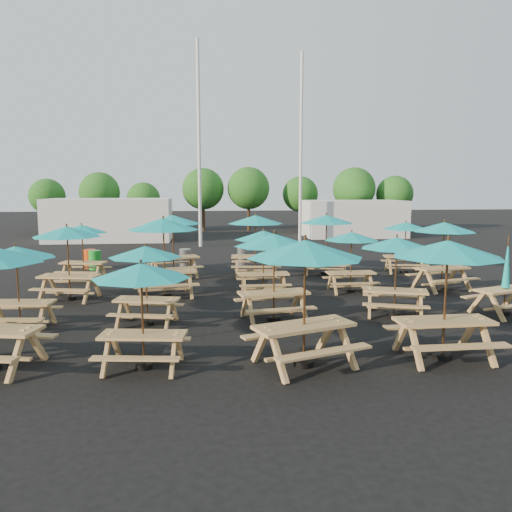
{
  "coord_description": "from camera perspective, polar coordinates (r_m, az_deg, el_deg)",
  "views": [
    {
      "loc": [
        -1.94,
        -16.14,
        3.56
      ],
      "look_at": [
        0.0,
        1.5,
        1.1
      ],
      "focal_mm": 35.0,
      "sensor_mm": 36.0,
      "label": 1
    }
  ],
  "objects": [
    {
      "name": "picnic_unit_2",
      "position": [
        16.69,
        -20.78,
        2.16
      ],
      "size": [
        2.49,
        2.49,
        2.36
      ],
      "rotation": [
        0.0,
        0.0,
        -0.2
      ],
      "color": "tan",
      "rests_on": "ground"
    },
    {
      "name": "tree_3",
      "position": [
        40.85,
        -6.07,
        7.63
      ],
      "size": [
        3.36,
        3.36,
        5.09
      ],
      "color": "#382314",
      "rests_on": "ground"
    },
    {
      "name": "picnic_unit_18",
      "position": [
        18.34,
        20.7,
        2.7
      ],
      "size": [
        2.57,
        2.57,
        2.39
      ],
      "rotation": [
        0.0,
        0.0,
        0.23
      ],
      "color": "tan",
      "rests_on": "ground"
    },
    {
      "name": "waste_bin_2",
      "position": [
        22.35,
        -8.09,
        -0.27
      ],
      "size": [
        0.52,
        0.52,
        0.83
      ],
      "primitive_type": "cylinder",
      "color": "gray",
      "rests_on": "ground"
    },
    {
      "name": "event_tent_1",
      "position": [
        36.87,
        11.03,
        4.23
      ],
      "size": [
        7.0,
        4.0,
        2.6
      ],
      "primitive_type": "cube",
      "color": "silver",
      "rests_on": "ground"
    },
    {
      "name": "picnic_unit_17",
      "position": [
        15.56,
        26.64,
        -2.74
      ],
      "size": [
        2.13,
        1.98,
        2.23
      ],
      "rotation": [
        0.0,
        0.0,
        0.31
      ],
      "color": "tan",
      "rests_on": "ground"
    },
    {
      "name": "picnic_unit_12",
      "position": [
        10.85,
        21.05,
        0.03
      ],
      "size": [
        2.28,
        2.28,
        2.51
      ],
      "rotation": [
        0.0,
        0.0,
        0.01
      ],
      "color": "tan",
      "rests_on": "ground"
    },
    {
      "name": "picnic_unit_10",
      "position": [
        16.45,
        0.85,
        1.98
      ],
      "size": [
        1.94,
        1.94,
        2.16
      ],
      "rotation": [
        0.0,
        0.0,
        0.0
      ],
      "color": "tan",
      "rests_on": "ground"
    },
    {
      "name": "picnic_unit_11",
      "position": [
        19.89,
        -0.06,
        3.8
      ],
      "size": [
        2.38,
        2.38,
        2.47
      ],
      "rotation": [
        0.0,
        0.0,
        -0.08
      ],
      "color": "tan",
      "rests_on": "ground"
    },
    {
      "name": "tree_5",
      "position": [
        41.62,
        5.08,
        7.05
      ],
      "size": [
        2.94,
        2.94,
        4.45
      ],
      "color": "#382314",
      "rests_on": "ground"
    },
    {
      "name": "picnic_unit_6",
      "position": [
        16.29,
        -10.54,
        3.07
      ],
      "size": [
        2.66,
        2.66,
        2.58
      ],
      "rotation": [
        0.0,
        0.0,
        0.17
      ],
      "color": "tan",
      "rests_on": "ground"
    },
    {
      "name": "mast_0",
      "position": [
        30.23,
        -6.52,
        12.47
      ],
      "size": [
        0.2,
        0.2,
        12.0
      ],
      "primitive_type": "cylinder",
      "color": "silver",
      "rests_on": "ground"
    },
    {
      "name": "ground",
      "position": [
        16.64,
        0.57,
        -4.46
      ],
      "size": [
        120.0,
        120.0,
        0.0
      ],
      "primitive_type": "plane",
      "color": "black",
      "rests_on": "ground"
    },
    {
      "name": "tree_0",
      "position": [
        43.13,
        -22.76,
        6.31
      ],
      "size": [
        2.8,
        2.8,
        4.24
      ],
      "color": "#382314",
      "rests_on": "ground"
    },
    {
      "name": "tree_1",
      "position": [
        40.79,
        -17.44,
        6.95
      ],
      "size": [
        3.11,
        3.11,
        4.72
      ],
      "color": "#382314",
      "rests_on": "ground"
    },
    {
      "name": "picnic_unit_3",
      "position": [
        20.02,
        -19.28,
        2.6
      ],
      "size": [
        2.28,
        2.28,
        2.16
      ],
      "rotation": [
        0.0,
        0.0,
        -0.2
      ],
      "color": "tan",
      "rests_on": "ground"
    },
    {
      "name": "picnic_unit_14",
      "position": [
        17.13,
        10.86,
        1.84
      ],
      "size": [
        1.88,
        1.88,
        2.08
      ],
      "rotation": [
        0.0,
        0.0,
        0.01
      ],
      "color": "tan",
      "rests_on": "ground"
    },
    {
      "name": "picnic_unit_19",
      "position": [
        21.57,
        16.74,
        3.01
      ],
      "size": [
        2.2,
        2.2,
        2.14
      ],
      "rotation": [
        0.0,
        0.0,
        -0.16
      ],
      "color": "tan",
      "rests_on": "ground"
    },
    {
      "name": "picnic_unit_4",
      "position": [
        9.87,
        -12.99,
        -2.34
      ],
      "size": [
        2.15,
        2.15,
        2.13
      ],
      "rotation": [
        0.0,
        0.0,
        -0.14
      ],
      "color": "tan",
      "rests_on": "ground"
    },
    {
      "name": "picnic_unit_13",
      "position": [
        14.18,
        15.77,
        0.94
      ],
      "size": [
        2.52,
        2.52,
        2.22
      ],
      "rotation": [
        0.0,
        0.0,
        -0.33
      ],
      "color": "tan",
      "rests_on": "ground"
    },
    {
      "name": "waste_bin_4",
      "position": [
        23.1,
        5.38,
        0.04
      ],
      "size": [
        0.52,
        0.52,
        0.83
      ],
      "primitive_type": "cylinder",
      "color": "gray",
      "rests_on": "ground"
    },
    {
      "name": "picnic_unit_15",
      "position": [
        20.45,
        8.05,
        3.81
      ],
      "size": [
        2.66,
        2.66,
        2.47
      ],
      "rotation": [
        0.0,
        0.0,
        -0.23
      ],
      "color": "tan",
      "rests_on": "ground"
    },
    {
      "name": "picnic_unit_1",
      "position": [
        13.67,
        -25.74,
        -0.11
      ],
      "size": [
        2.08,
        2.08,
        2.13
      ],
      "rotation": [
        0.0,
        0.0,
        -0.1
      ],
      "color": "tan",
      "rests_on": "ground"
    },
    {
      "name": "tree_6",
      "position": [
        40.89,
        11.15,
        7.55
      ],
      "size": [
        3.38,
        3.38,
        5.13
      ],
      "color": "#382314",
      "rests_on": "ground"
    },
    {
      "name": "tree_7",
      "position": [
        42.05,
        15.57,
        6.83
      ],
      "size": [
        2.95,
        2.95,
        4.48
      ],
      "color": "#382314",
      "rests_on": "ground"
    },
    {
      "name": "mast_1",
      "position": [
        32.87,
        5.16,
        12.11
      ],
      "size": [
        0.2,
        0.2,
        12.0
      ],
      "primitive_type": "cylinder",
      "color": "silver",
      "rests_on": "ground"
    },
    {
      "name": "picnic_unit_7",
      "position": [
        19.74,
        -9.51,
        3.73
      ],
      "size": [
        2.82,
        2.82,
        2.5
      ],
      "rotation": [
        0.0,
        0.0,
        0.31
      ],
      "color": "tan",
      "rests_on": "ground"
    },
    {
      "name": "event_tent_0",
      "position": [
        34.74,
        -16.35,
        4.01
      ],
      "size": [
        8.0,
        4.0,
        2.8
      ],
      "primitive_type": "cube",
      "color": "silver",
      "rests_on": "ground"
    },
    {
      "name": "waste_bin_0",
      "position": [
        23.18,
        -18.43,
        -0.31
      ],
      "size": [
        0.52,
        0.52,
        0.83
      ],
      "primitive_type": "cylinder",
      "color": "#CA3B0B",
      "rests_on": "ground"
    },
    {
      "name": "picnic_unit_9",
      "position": [
        13.12,
        2.07,
        1.26
      ],
      "size": [
        2.42,
        2.42,
        2.36
      ],
      "rotation": [
        0.0,
        0.0,
        0.16
      ],
      "color": "tan",
      "rests_on": "ground"
    },
    {
      "name": "waste_bin_3",
      "position": [
        22.54,
        -1.51,
        -0.13
      ],
      "size": [
        0.52,
        0.52,
        0.83
      ],
      "primitive_type": "cylinder",
      "color": "gray",
      "rests_on": "ground"
    },
    {
      "name": "tree_2",
      "position": [
        40.05,
        -12.73,
        6.36
      ],
      "size": [
        2.59,
        2.59,
        3.93
      ],
      "color": "#382314",
      "rests_on": "ground"
    },
    {
      "name": "picnic_unit_5",
      "position": [
        13.03,
        -12.51,
        -0.03
      ],
      "size": [
        2.22,
        2.22,
        2.09
      ],
      "rotation": [
        0.0,
        0.0,
        -0.21
      ],
      "color": "tan",
      "rests_on": "ground"
    },
    {
      "name": "tree_4",
      "position": [
        40.58,
        -0.85,
        7.74
      ],
      "size": [
        3.41,
        3.41,
        5.17
      ],
      "color": "#382314",
      "rests_on": "ground"
    },
    {
      "name": "waste_bin_1",
      "position": [
        22.72,
        -17.92,
        -0.44
      ],
      "size": [
        0.52,
        0.52,
        0.83
      ],
      "primitive_type": "cylinder",
      "color": "green",
      "rests_on": "ground"
    },
    {
      "name": "picnic_unit_8",
      "position": [
        9.75,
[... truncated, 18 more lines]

